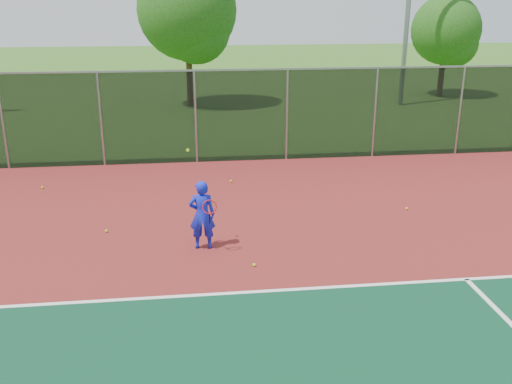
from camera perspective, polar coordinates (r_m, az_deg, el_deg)
court_apron at (r=10.37m, az=12.66°, el=-11.77°), size 30.00×20.00×0.02m
fence_back at (r=18.99m, az=3.10°, el=7.82°), size 30.00×0.06×3.03m
tennis_player at (r=12.29m, az=-5.41°, el=-2.27°), size 0.59×0.61×2.22m
practice_ball_0 at (r=15.19m, az=14.84°, el=-1.60°), size 0.07×0.07×0.07m
practice_ball_2 at (r=11.69m, az=-0.18°, el=-7.30°), size 0.07×0.07×0.07m
practice_ball_3 at (r=16.86m, az=-2.52°, el=1.09°), size 0.07×0.07×0.07m
practice_ball_4 at (r=17.40m, az=-20.58°, el=0.42°), size 0.07×0.07×0.07m
practice_ball_6 at (r=13.75m, az=-14.72°, el=-3.79°), size 0.07×0.07×0.07m
tree_back_left at (r=28.70m, az=-6.69°, el=17.19°), size 4.77×4.77×7.00m
tree_back_mid at (r=33.10m, az=18.65°, el=14.81°), size 3.66×3.66×5.38m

